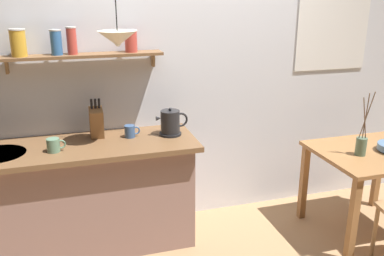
% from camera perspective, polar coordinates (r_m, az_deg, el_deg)
% --- Properties ---
extents(ground_plane, '(14.00, 14.00, 0.00)m').
position_cam_1_polar(ground_plane, '(3.52, 2.84, -15.95)').
color(ground_plane, '#A87F56').
extents(back_wall, '(6.80, 0.11, 2.70)m').
position_cam_1_polar(back_wall, '(3.65, 2.83, 8.32)').
color(back_wall, silver).
rests_on(back_wall, ground_plane).
extents(kitchen_counter, '(1.83, 0.63, 0.88)m').
position_cam_1_polar(kitchen_counter, '(3.42, -15.15, -9.04)').
color(kitchen_counter, gray).
rests_on(kitchen_counter, ground_plane).
extents(wall_shelf, '(1.19, 0.20, 0.33)m').
position_cam_1_polar(wall_shelf, '(3.26, -15.91, 10.38)').
color(wall_shelf, brown).
extents(dining_table, '(0.89, 0.79, 0.73)m').
position_cam_1_polar(dining_table, '(3.77, 23.12, -4.60)').
color(dining_table, '#9E6B3D').
rests_on(dining_table, ground_plane).
extents(twig_vase, '(0.10, 0.08, 0.52)m').
position_cam_1_polar(twig_vase, '(3.57, 21.99, -2.10)').
color(twig_vase, '#567056').
rests_on(twig_vase, dining_table).
extents(electric_kettle, '(0.26, 0.17, 0.22)m').
position_cam_1_polar(electric_kettle, '(3.31, -2.93, 0.69)').
color(electric_kettle, black).
rests_on(electric_kettle, kitchen_counter).
extents(knife_block, '(0.10, 0.17, 0.32)m').
position_cam_1_polar(knife_block, '(3.31, -12.85, 0.78)').
color(knife_block, brown).
rests_on(knife_block, kitchen_counter).
extents(coffee_mug_by_sink, '(0.13, 0.09, 0.10)m').
position_cam_1_polar(coffee_mug_by_sink, '(3.13, -18.26, -2.22)').
color(coffee_mug_by_sink, slate).
rests_on(coffee_mug_by_sink, kitchen_counter).
extents(coffee_mug_spare, '(0.12, 0.08, 0.10)m').
position_cam_1_polar(coffee_mug_spare, '(3.30, -8.39, -0.45)').
color(coffee_mug_spare, '#3D5B89').
rests_on(coffee_mug_spare, kitchen_counter).
extents(pendant_lamp, '(0.27, 0.27, 0.50)m').
position_cam_1_polar(pendant_lamp, '(2.96, -10.07, 11.88)').
color(pendant_lamp, black).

